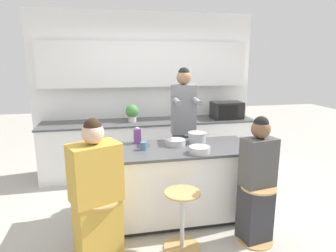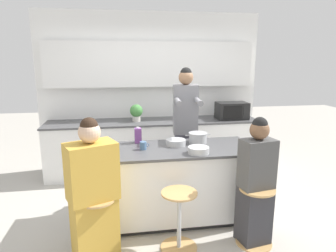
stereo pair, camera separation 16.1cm
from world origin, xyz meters
TOP-DOWN VIEW (x-y plane):
  - ground_plane at (0.00, 0.00)m, footprint 16.00×16.00m
  - wall_back at (0.00, 1.90)m, footprint 3.83×0.22m
  - back_counter at (0.00, 1.57)m, footprint 3.55×0.69m
  - kitchen_island at (0.00, 0.00)m, footprint 2.01×0.78m
  - bar_stool_leftmost at (-0.81, -0.63)m, footprint 0.38×0.38m
  - bar_stool_center at (0.00, -0.63)m, footprint 0.38×0.38m
  - bar_stool_rightmost at (0.81, -0.67)m, footprint 0.38×0.38m
  - person_cooking at (0.33, 0.61)m, footprint 0.39×0.62m
  - person_wrapped_blanket at (-0.83, -0.63)m, footprint 0.52×0.44m
  - person_seated_near at (0.80, -0.63)m, footprint 0.37×0.31m
  - cooking_pot at (0.40, 0.18)m, footprint 0.32×0.23m
  - fruit_bowl at (0.10, 0.10)m, footprint 0.23×0.23m
  - mixing_bowl_steel at (0.29, -0.25)m, footprint 0.24×0.24m
  - coffee_cup_near at (-0.30, -0.00)m, footprint 0.11×0.08m
  - juice_carton at (-0.34, 0.29)m, footprint 0.08×0.08m
  - microwave at (1.35, 1.52)m, footprint 0.52×0.34m
  - potted_plant at (-0.29, 1.57)m, footprint 0.21×0.21m

SIDE VIEW (x-z plane):
  - ground_plane at x=0.00m, z-range 0.00..0.00m
  - bar_stool_leftmost at x=-0.81m, z-range 0.02..0.65m
  - bar_stool_center at x=0.00m, z-range 0.02..0.65m
  - bar_stool_rightmost at x=0.81m, z-range 0.02..0.65m
  - back_counter at x=0.00m, z-range 0.00..0.90m
  - kitchen_island at x=0.00m, z-range 0.01..0.90m
  - person_seated_near at x=0.80m, z-range -0.05..1.32m
  - person_wrapped_blanket at x=-0.83m, z-range -0.04..1.37m
  - person_cooking at x=0.33m, z-range 0.02..1.83m
  - fruit_bowl at x=0.10m, z-range 0.89..0.97m
  - mixing_bowl_steel at x=0.29m, z-range 0.89..0.97m
  - coffee_cup_near at x=-0.30m, z-range 0.89..0.99m
  - cooking_pot at x=0.40m, z-range 0.89..1.02m
  - juice_carton at x=-0.34m, z-range 0.89..1.09m
  - microwave at x=1.35m, z-range 0.90..1.19m
  - potted_plant at x=-0.29m, z-range 0.92..1.20m
  - wall_back at x=0.00m, z-range 0.19..2.89m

